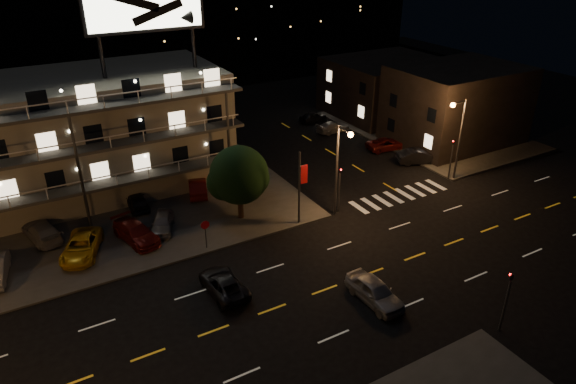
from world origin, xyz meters
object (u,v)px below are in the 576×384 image
lot_car_4 (162,222)px  road_car_west (223,284)px  lot_car_7 (42,231)px  side_car_0 (419,157)px  tree (239,177)px  lot_car_2 (82,246)px  road_car_east (375,291)px

lot_car_4 → road_car_west: bearing=-59.1°
lot_car_7 → side_car_0: size_ratio=1.05×
lot_car_4 → road_car_west: 9.68m
tree → side_car_0: size_ratio=1.39×
lot_car_2 → lot_car_7: size_ratio=1.05×
lot_car_2 → lot_car_4: 6.26m
side_car_0 → tree: bearing=117.0°
lot_car_7 → road_car_west: (9.62, -12.82, -0.19)m
side_car_0 → road_car_east: bearing=153.8°
lot_car_7 → tree: bearing=149.4°
lot_car_7 → road_car_east: size_ratio=1.05×
road_car_east → lot_car_7: bearing=132.0°
side_car_0 → lot_car_2: bearing=114.3°
tree → road_car_west: tree is taller
side_car_0 → road_car_west: size_ratio=0.98×
lot_car_4 → side_car_0: 27.26m
lot_car_7 → side_car_0: bearing=161.3°
lot_car_2 → road_car_east: bearing=-20.9°
side_car_0 → road_car_east: (-18.05, -15.48, 0.02)m
lot_car_4 → lot_car_7: (-8.50, 3.20, 0.03)m
lot_car_2 → road_car_west: bearing=-28.0°
lot_car_4 → road_car_east: road_car_east is taller
lot_car_7 → road_car_west: size_ratio=1.02×
road_car_east → road_car_west: bearing=143.0°
lot_car_4 → road_car_east: 17.91m
road_car_east → road_car_west: size_ratio=0.97×
lot_car_7 → road_car_east: 25.66m
side_car_0 → lot_car_7: bearing=108.3°
tree → road_car_east: (2.96, -14.10, -3.12)m
side_car_0 → road_car_east: size_ratio=1.00×
lot_car_7 → road_car_west: bearing=113.2°
tree → road_car_east: bearing=-78.2°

